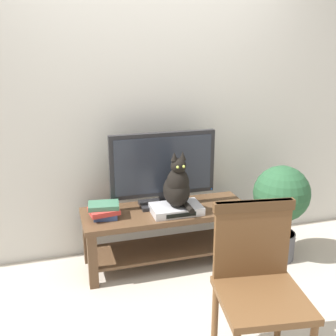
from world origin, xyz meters
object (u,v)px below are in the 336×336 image
at_px(wooden_chair, 258,276).
at_px(book_stack, 104,210).
at_px(tv_stand, 166,226).
at_px(tv, 163,168).
at_px(media_box, 176,209).
at_px(cat, 177,186).
at_px(potted_plant, 281,203).

distance_m(wooden_chair, book_stack, 1.36).
distance_m(tv_stand, tv, 0.48).
bearing_deg(media_box, cat, -85.77).
bearing_deg(tv_stand, book_stack, -178.07).
relative_size(wooden_chair, potted_plant, 1.15).
height_order(tv, cat, tv).
bearing_deg(potted_plant, tv, 163.30).
xyz_separation_m(tv_stand, cat, (0.06, -0.10, 0.38)).
bearing_deg(tv_stand, wooden_chair, -81.19).
xyz_separation_m(tv_stand, potted_plant, (0.94, -0.19, 0.17)).
relative_size(media_box, potted_plant, 0.48).
bearing_deg(wooden_chair, tv_stand, 98.81).
xyz_separation_m(tv, potted_plant, (0.94, -0.28, -0.30)).
bearing_deg(book_stack, tv, 12.33).
height_order(media_box, potted_plant, potted_plant).
bearing_deg(cat, wooden_chair, -83.55).
xyz_separation_m(tv_stand, media_box, (0.06, -0.08, 0.18)).
distance_m(media_box, potted_plant, 0.89).
bearing_deg(tv, wooden_chair, -81.82).
xyz_separation_m(cat, wooden_chair, (0.12, -1.09, -0.16)).
height_order(cat, book_stack, cat).
relative_size(tv, cat, 1.93).
bearing_deg(tv, media_box, -71.26).
bearing_deg(potted_plant, book_stack, 173.24).
relative_size(tv_stand, cat, 3.01).
relative_size(tv, media_box, 2.19).
distance_m(tv, cat, 0.22).
bearing_deg(tv_stand, media_box, -54.14).
height_order(media_box, cat, cat).
xyz_separation_m(tv_stand, tv, (0.00, 0.09, 0.47)).
distance_m(wooden_chair, potted_plant, 1.26).
xyz_separation_m(book_stack, potted_plant, (1.45, -0.17, -0.04)).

